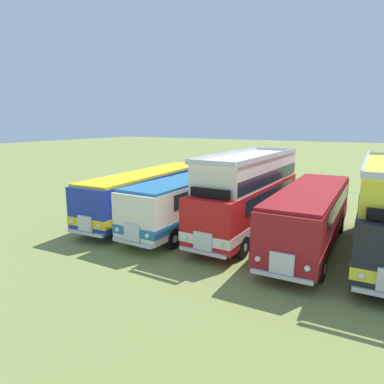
{
  "coord_description": "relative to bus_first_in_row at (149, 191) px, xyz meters",
  "views": [
    {
      "loc": [
        -0.29,
        -17.33,
        6.11
      ],
      "look_at": [
        -10.63,
        0.64,
        1.9
      ],
      "focal_mm": 32.23,
      "sensor_mm": 36.0,
      "label": 1
    }
  ],
  "objects": [
    {
      "name": "bus_second_in_row",
      "position": [
        3.41,
        -0.34,
        -0.0
      ],
      "size": [
        2.75,
        10.89,
        2.99
      ],
      "color": "silver",
      "rests_on": "ground"
    },
    {
      "name": "bus_first_in_row",
      "position": [
        0.0,
        0.0,
        0.0
      ],
      "size": [
        3.16,
        11.73,
        2.99
      ],
      "color": "#1E339E",
      "rests_on": "ground"
    },
    {
      "name": "bus_third_in_row",
      "position": [
        6.81,
        0.01,
        0.6
      ],
      "size": [
        2.75,
        10.22,
        4.52
      ],
      "color": "red",
      "rests_on": "ground"
    },
    {
      "name": "bus_fourth_in_row",
      "position": [
        10.21,
        -0.59,
        -0.0
      ],
      "size": [
        2.76,
        10.51,
        2.99
      ],
      "color": "maroon",
      "rests_on": "ground"
    }
  ]
}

